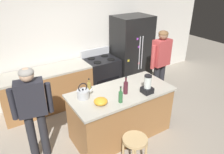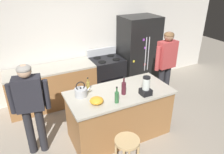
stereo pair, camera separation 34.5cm
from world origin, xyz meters
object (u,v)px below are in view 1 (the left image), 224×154
object	(u,v)px
refrigerator	(131,52)
blender_appliance	(147,86)
bottle_olive_oil	(121,97)
tea_kettle	(83,94)
bottle_wine	(126,87)
person_by_island_left	(33,107)
bottle_vinegar	(89,87)
bar_stool	(135,146)
mixing_bowl	(101,101)
stove_range	(101,76)
person_by_sink_right	(161,60)
kitchen_island	(121,113)

from	to	relation	value
refrigerator	blender_appliance	size ratio (longest dim) A/B	5.58
bottle_olive_oil	tea_kettle	size ratio (longest dim) A/B	1.00
bottle_wine	tea_kettle	bearing A→B (deg)	159.31
person_by_island_left	bottle_vinegar	distance (m)	0.96
bottle_wine	bottle_olive_oil	bearing A→B (deg)	-141.25
bar_stool	mixing_bowl	world-z (taller)	mixing_bowl
person_by_island_left	bottle_wine	xyz separation A→B (m)	(1.44, -0.32, 0.06)
bar_stool	bottle_vinegar	distance (m)	1.23
stove_range	bottle_olive_oil	distance (m)	1.99
blender_appliance	mixing_bowl	bearing A→B (deg)	172.21
person_by_sink_right	mixing_bowl	distance (m)	2.05
kitchen_island	mixing_bowl	xyz separation A→B (m)	(-0.49, -0.16, 0.50)
person_by_island_left	bottle_olive_oil	xyz separation A→B (m)	(1.22, -0.50, 0.05)
person_by_sink_right	bottle_olive_oil	world-z (taller)	person_by_sink_right
bottle_wine	bottle_vinegar	distance (m)	0.62
person_by_island_left	tea_kettle	distance (m)	0.79
stove_range	bottle_olive_oil	xyz separation A→B (m)	(-0.66, -1.80, 0.54)
refrigerator	person_by_island_left	xyz separation A→B (m)	(-2.76, -1.27, 0.04)
person_by_island_left	bottle_wine	size ratio (longest dim) A/B	4.99
bar_stool	refrigerator	bearing A→B (deg)	54.52
person_by_island_left	tea_kettle	xyz separation A→B (m)	(0.78, -0.07, 0.02)
stove_range	tea_kettle	size ratio (longest dim) A/B	3.92
bar_stool	bottle_wine	size ratio (longest dim) A/B	1.97
stove_range	bottle_wine	xyz separation A→B (m)	(-0.44, -1.62, 0.55)
refrigerator	person_by_sink_right	distance (m)	0.96
blender_appliance	refrigerator	bearing A→B (deg)	60.64
stove_range	person_by_sink_right	size ratio (longest dim) A/B	0.65
bar_stool	bottle_olive_oil	size ratio (longest dim) A/B	2.26
refrigerator	bottle_wine	size ratio (longest dim) A/B	5.78
kitchen_island	mixing_bowl	size ratio (longest dim) A/B	8.34
bar_stool	tea_kettle	xyz separation A→B (m)	(-0.32, 0.97, 0.49)
kitchen_island	person_by_sink_right	size ratio (longest dim) A/B	1.09
bottle_vinegar	stove_range	bearing A→B (deg)	53.06
bar_stool	bottle_olive_oil	bearing A→B (deg)	78.35
refrigerator	mixing_bowl	xyz separation A→B (m)	(-1.83, -1.66, 0.04)
bottle_vinegar	bar_stool	bearing A→B (deg)	-82.61
person_by_island_left	blender_appliance	world-z (taller)	person_by_island_left
mixing_bowl	tea_kettle	world-z (taller)	tea_kettle
blender_appliance	bottle_vinegar	world-z (taller)	blender_appliance
bar_stool	tea_kettle	bearing A→B (deg)	108.53
bar_stool	bottle_wine	world-z (taller)	bottle_wine
person_by_island_left	bottle_olive_oil	bearing A→B (deg)	-22.46
blender_appliance	mixing_bowl	xyz separation A→B (m)	(-0.83, 0.11, -0.09)
bottle_vinegar	person_by_sink_right	bearing A→B (deg)	7.50
mixing_bowl	bottle_wine	bearing A→B (deg)	6.82
person_by_sink_right	bottle_wine	distance (m)	1.55
bottle_olive_oil	person_by_island_left	bearing A→B (deg)	157.54
refrigerator	bottle_wine	bearing A→B (deg)	-129.51
bar_stool	blender_appliance	bearing A→B (deg)	39.79
stove_range	bar_stool	size ratio (longest dim) A/B	1.73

